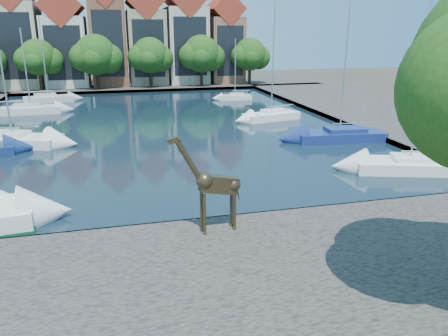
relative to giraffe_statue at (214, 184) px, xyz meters
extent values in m
plane|color=#38332B|center=(-0.20, 1.53, -2.69)|extent=(160.00, 160.00, 0.00)
cube|color=black|center=(-0.20, 25.53, -2.65)|extent=(38.00, 50.00, 0.08)
cube|color=#534B48|center=(-0.20, -5.47, -2.44)|extent=(50.00, 14.00, 0.50)
cube|color=#534B48|center=(-0.20, 57.53, -2.44)|extent=(60.00, 16.00, 0.50)
cube|color=#534B48|center=(24.80, 25.53, -2.44)|extent=(14.00, 52.00, 0.50)
cube|color=beige|center=(-17.20, 57.53, 4.06)|extent=(5.88, 9.00, 12.50)
cube|color=black|center=(-17.20, 53.05, 4.06)|extent=(4.80, 0.05, 9.38)
cube|color=silver|center=(-10.70, 57.53, 3.06)|extent=(6.37, 9.00, 10.50)
cube|color=maroon|center=(-10.70, 57.53, 9.74)|extent=(6.43, 9.18, 6.43)
cube|color=black|center=(-10.70, 53.05, 3.06)|extent=(5.20, 0.05, 7.88)
cube|color=brown|center=(-4.20, 57.53, 4.31)|extent=(5.39, 9.00, 13.00)
cube|color=black|center=(-4.20, 53.05, 4.31)|extent=(4.40, 0.05, 9.75)
cube|color=tan|center=(1.80, 57.53, 3.56)|extent=(5.88, 9.00, 11.50)
cube|color=maroon|center=(1.80, 57.53, 10.63)|extent=(5.94, 9.18, 5.94)
cube|color=black|center=(1.80, 53.05, 3.56)|extent=(4.80, 0.05, 8.62)
cube|color=beige|center=(8.30, 57.53, 3.81)|extent=(6.37, 9.00, 12.00)
cube|color=black|center=(8.30, 53.05, 3.81)|extent=(5.20, 0.05, 9.00)
cube|color=#8B5B42|center=(14.80, 57.53, 3.06)|extent=(5.39, 9.00, 10.50)
cube|color=maroon|center=(14.80, 57.53, 9.52)|extent=(5.44, 9.18, 5.44)
cube|color=black|center=(14.80, 53.05, 3.06)|extent=(4.40, 0.05, 7.88)
cylinder|color=#332114|center=(-14.20, 52.03, -0.59)|extent=(0.50, 0.50, 3.20)
sphere|color=#163810|center=(-14.20, 52.03, 2.57)|extent=(5.20, 5.20, 5.20)
sphere|color=#163810|center=(-12.64, 52.33, 2.05)|extent=(3.90, 3.90, 3.90)
sphere|color=#163810|center=(-15.63, 51.63, 2.31)|extent=(3.64, 3.64, 3.64)
cylinder|color=#332114|center=(-6.20, 52.03, -0.59)|extent=(0.50, 0.50, 3.20)
sphere|color=#163810|center=(-6.20, 52.03, 2.81)|extent=(6.00, 6.00, 6.00)
sphere|color=#163810|center=(-4.40, 52.33, 2.21)|extent=(4.50, 4.50, 4.50)
sphere|color=#163810|center=(-7.85, 51.63, 2.51)|extent=(4.20, 4.20, 4.20)
cylinder|color=#332114|center=(1.80, 52.03, -0.59)|extent=(0.50, 0.50, 3.20)
sphere|color=#163810|center=(1.80, 52.03, 2.63)|extent=(5.40, 5.40, 5.40)
sphere|color=#163810|center=(3.42, 52.33, 2.09)|extent=(4.05, 4.05, 4.05)
sphere|color=#163810|center=(0.32, 51.63, 2.36)|extent=(3.78, 3.78, 3.78)
cylinder|color=#332114|center=(9.80, 52.03, -0.59)|extent=(0.50, 0.50, 3.20)
sphere|color=#163810|center=(9.80, 52.03, 2.75)|extent=(5.80, 5.80, 5.80)
sphere|color=#163810|center=(11.54, 52.33, 2.17)|extent=(4.35, 4.35, 4.35)
sphere|color=#163810|center=(8.21, 51.63, 2.46)|extent=(4.06, 4.06, 4.06)
cylinder|color=#332114|center=(17.80, 52.03, -0.59)|extent=(0.50, 0.50, 3.20)
sphere|color=#163810|center=(17.80, 52.03, 2.57)|extent=(5.20, 5.20, 5.20)
sphere|color=#163810|center=(19.36, 52.33, 2.05)|extent=(3.90, 3.90, 3.90)
sphere|color=#163810|center=(16.37, 51.63, 2.31)|extent=(3.64, 3.64, 3.64)
cylinder|color=#3B301D|center=(-0.48, -0.26, -1.26)|extent=(0.14, 0.14, 1.86)
cylinder|color=#3B301D|center=(-0.53, 0.13, -1.26)|extent=(0.14, 0.14, 1.86)
cylinder|color=#3B301D|center=(0.93, -0.08, -1.26)|extent=(0.14, 0.14, 1.86)
cylinder|color=#3B301D|center=(0.88, 0.30, -1.26)|extent=(0.14, 0.14, 1.86)
cube|color=#3B301D|center=(0.24, 0.03, -0.03)|extent=(1.85, 0.70, 1.09)
cylinder|color=#3B301D|center=(-1.06, -0.13, 1.18)|extent=(1.21, 0.41, 1.92)
cube|color=#3B301D|center=(-1.70, -0.21, 2.12)|extent=(0.53, 0.22, 0.29)
cube|color=white|center=(-12.20, 20.27, -2.11)|extent=(8.09, 5.17, 1.00)
cube|color=white|center=(-12.20, 20.27, -1.78)|extent=(3.78, 2.92, 0.55)
cylinder|color=#B2B2B7|center=(-12.20, 20.27, 2.75)|extent=(0.13, 0.13, 9.18)
cube|color=silver|center=(-13.07, 34.94, -2.10)|extent=(6.47, 2.57, 1.02)
cube|color=silver|center=(-13.07, 34.94, -1.76)|extent=(2.86, 1.71, 0.57)
cylinder|color=#B2B2B7|center=(-13.07, 34.94, 2.38)|extent=(0.14, 0.14, 8.39)
cube|color=silver|center=(-12.20, 42.94, -2.10)|extent=(6.34, 3.33, 1.03)
cube|color=silver|center=(-12.20, 42.94, -1.76)|extent=(2.89, 2.00, 0.57)
cylinder|color=#B2B2B7|center=(-12.20, 42.94, 3.09)|extent=(0.14, 0.14, 9.82)
cube|color=white|center=(14.80, 6.45, -2.13)|extent=(7.57, 4.53, 0.97)
cube|color=white|center=(14.80, 6.45, -1.81)|extent=(3.51, 2.61, 0.54)
cylinder|color=#B2B2B7|center=(14.80, 6.45, 3.71)|extent=(0.13, 0.13, 11.15)
cube|color=navy|center=(14.41, 15.28, -2.11)|extent=(7.70, 3.36, 1.00)
cube|color=navy|center=(14.41, 15.28, -1.78)|extent=(3.44, 2.15, 0.56)
cylinder|color=#B2B2B7|center=(14.41, 15.28, 4.77)|extent=(0.13, 0.13, 13.21)
cube|color=white|center=(11.80, 25.01, -2.12)|extent=(6.26, 3.37, 0.98)
cube|color=white|center=(11.80, 25.01, -1.80)|extent=(2.86, 2.01, 0.54)
cylinder|color=#B2B2B7|center=(11.80, 25.01, 3.78)|extent=(0.13, 0.13, 11.26)
cube|color=silver|center=(11.80, 39.16, -2.20)|extent=(4.49, 1.95, 0.83)
cube|color=silver|center=(11.80, 39.16, -1.93)|extent=(2.00, 1.25, 0.46)
cylinder|color=#B2B2B7|center=(11.80, 39.16, 1.65)|extent=(0.11, 0.11, 7.23)
camera|label=1|loc=(-3.89, -17.36, 6.42)|focal=35.00mm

